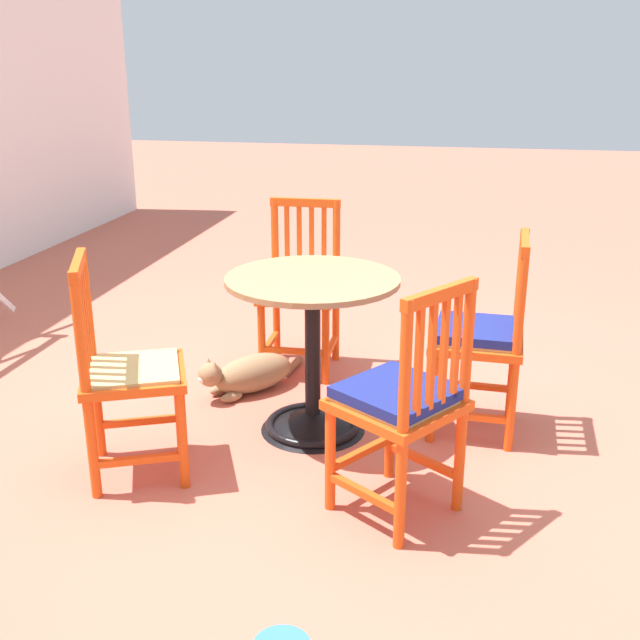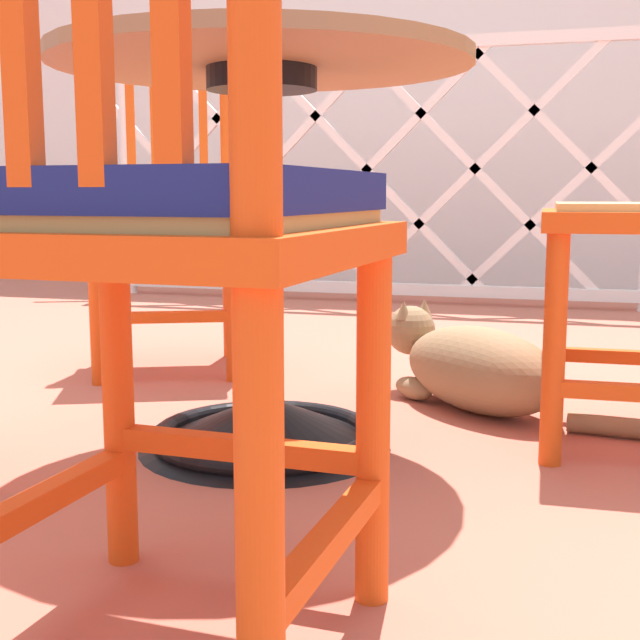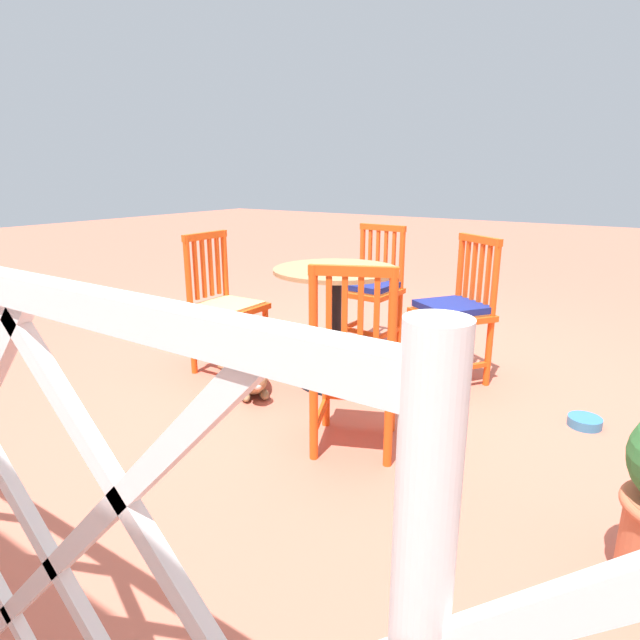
% 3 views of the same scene
% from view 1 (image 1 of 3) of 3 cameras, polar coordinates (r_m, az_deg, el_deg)
% --- Properties ---
extents(ground_plane, '(24.00, 24.00, 0.00)m').
position_cam_1_polar(ground_plane, '(3.42, 1.27, -9.43)').
color(ground_plane, '#BC604C').
extents(cafe_table, '(0.76, 0.76, 0.73)m').
position_cam_1_polar(cafe_table, '(3.45, -0.54, -3.90)').
color(cafe_table, black).
rests_on(cafe_table, ground_plane).
extents(orange_chair_by_planter, '(0.42, 0.42, 0.91)m').
position_cam_1_polar(orange_chair_by_planter, '(3.47, 11.94, -1.31)').
color(orange_chair_by_planter, '#E04C14').
rests_on(orange_chair_by_planter, ground_plane).
extents(orange_chair_tucked_in, '(0.41, 0.41, 0.91)m').
position_cam_1_polar(orange_chair_tucked_in, '(4.10, -1.45, 2.10)').
color(orange_chair_tucked_in, '#E04C14').
rests_on(orange_chair_tucked_in, ground_plane).
extents(orange_chair_at_corner, '(0.53, 0.53, 0.91)m').
position_cam_1_polar(orange_chair_at_corner, '(3.14, -14.19, -3.93)').
color(orange_chair_at_corner, '#E04C14').
rests_on(orange_chair_at_corner, ground_plane).
extents(orange_chair_near_fence, '(0.56, 0.56, 0.91)m').
position_cam_1_polar(orange_chair_near_fence, '(2.79, 6.08, -6.17)').
color(orange_chair_near_fence, '#E04C14').
rests_on(orange_chair_near_fence, ground_plane).
extents(tabby_cat, '(0.66, 0.45, 0.23)m').
position_cam_1_polar(tabby_cat, '(3.92, -5.43, -4.07)').
color(tabby_cat, '#8E704C').
rests_on(tabby_cat, ground_plane).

